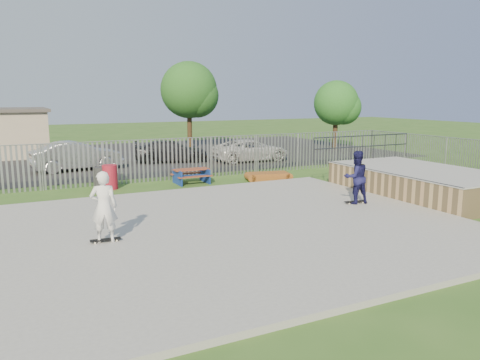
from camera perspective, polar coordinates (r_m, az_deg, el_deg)
name	(u,v)px	position (r m, az deg, el deg)	size (l,w,h in m)	color
ground	(217,231)	(14.10, -2.80, -6.26)	(120.00, 120.00, 0.00)	#31581E
concrete_slab	(217,229)	(14.07, -2.80, -5.96)	(15.00, 12.00, 0.15)	gray
quarter_pipe	(421,182)	(20.35, 21.18, -0.22)	(5.50, 7.05, 2.19)	tan
fence	(193,174)	(18.39, -5.72, 0.78)	(26.04, 16.02, 2.00)	gray
picnic_table	(191,176)	(21.78, -5.96, 0.50)	(1.63, 1.35, 0.69)	brown
funbox	(268,176)	(22.56, 3.48, 0.44)	(2.00, 1.33, 0.37)	brown
trash_bin_red	(110,177)	(21.06, -15.58, 0.35)	(0.64, 0.64, 1.06)	maroon
trash_bin_grey	(101,178)	(21.24, -16.60, 0.23)	(0.57, 0.57, 0.95)	#292A2C
parking_lot	(101,158)	(32.10, -16.58, 2.62)	(40.00, 18.00, 0.02)	black
car_silver	(77,156)	(26.92, -19.29, 2.81)	(1.66, 4.77, 1.57)	#B5B5BA
car_dark	(171,151)	(28.99, -8.40, 3.50)	(1.84, 4.53, 1.32)	black
car_white	(251,150)	(29.07, 1.35, 3.64)	(2.22, 4.82, 1.34)	silver
tree_mid	(189,90)	(36.36, -6.24, 10.84)	(4.29, 4.29, 6.62)	#412D1A
tree_right	(336,103)	(36.57, 11.64, 9.16)	(3.36, 3.36, 5.19)	#3F2B19
skateboard_a	(355,202)	(17.53, 13.83, -2.64)	(0.82, 0.32, 0.08)	black
skateboard_b	(106,240)	(13.09, -16.07, -7.09)	(0.81, 0.26, 0.08)	black
skater_navy	(356,177)	(17.35, 13.96, 0.33)	(0.93, 0.73, 1.92)	#151542
skater_white	(104,207)	(12.85, -16.27, -3.16)	(0.70, 0.46, 1.92)	white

